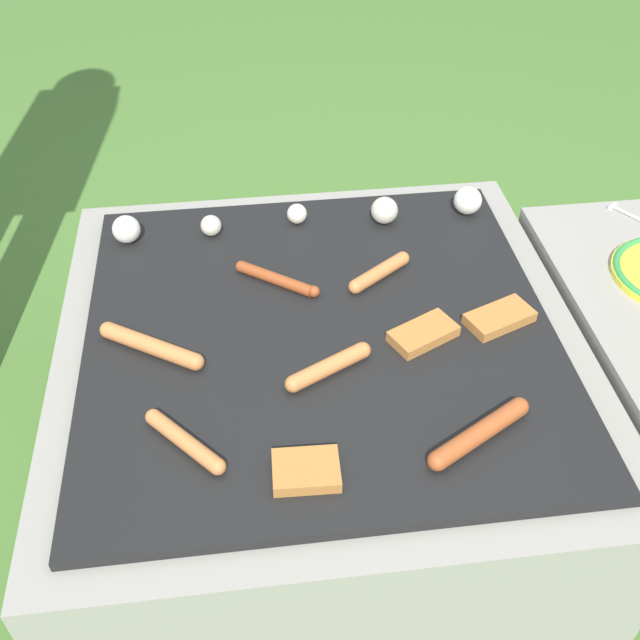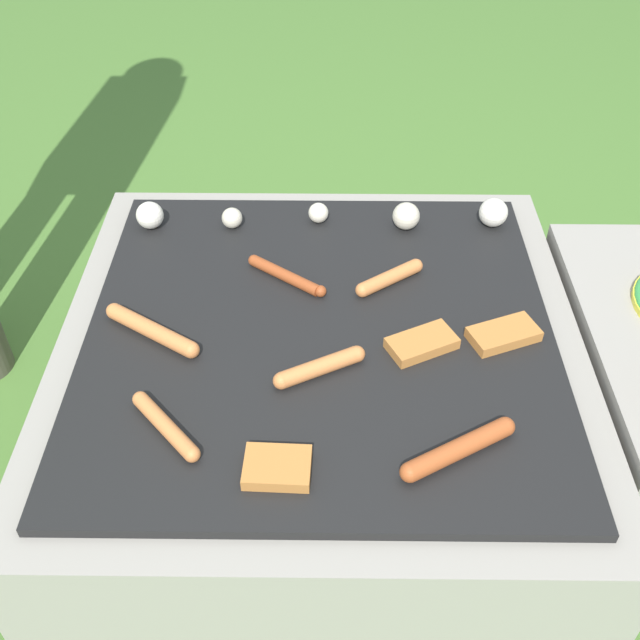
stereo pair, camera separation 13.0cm
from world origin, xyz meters
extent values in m
plane|color=#47702D|center=(0.00, 0.00, 0.00)|extent=(14.00, 14.00, 0.00)
cube|color=gray|center=(0.00, 0.00, 0.18)|extent=(0.93, 0.93, 0.36)
cube|color=black|center=(0.00, 0.00, 0.36)|extent=(0.82, 0.82, 0.02)
cylinder|color=#93421E|center=(-0.07, 0.13, 0.38)|extent=(0.14, 0.11, 0.02)
sphere|color=#93421E|center=(-0.13, 0.18, 0.38)|extent=(0.02, 0.02, 0.02)
sphere|color=#93421E|center=(0.00, 0.09, 0.38)|extent=(0.02, 0.02, 0.02)
cylinder|color=#A34C23|center=(0.21, -0.27, 0.39)|extent=(0.17, 0.11, 0.03)
sphere|color=#A34C23|center=(0.13, -0.32, 0.39)|extent=(0.03, 0.03, 0.03)
sphere|color=#A34C23|center=(0.28, -0.23, 0.39)|extent=(0.03, 0.03, 0.03)
cylinder|color=#C6753D|center=(-0.29, -0.02, 0.39)|extent=(0.17, 0.12, 0.03)
sphere|color=#C6753D|center=(-0.22, -0.07, 0.39)|extent=(0.03, 0.03, 0.03)
sphere|color=#C6753D|center=(-0.37, 0.03, 0.39)|extent=(0.03, 0.03, 0.03)
cylinder|color=#C6753D|center=(0.00, -0.11, 0.39)|extent=(0.14, 0.09, 0.03)
sphere|color=#C6753D|center=(0.06, -0.08, 0.39)|extent=(0.03, 0.03, 0.03)
sphere|color=#C6753D|center=(-0.06, -0.14, 0.39)|extent=(0.03, 0.03, 0.03)
cylinder|color=#C6753D|center=(0.13, 0.13, 0.39)|extent=(0.12, 0.10, 0.03)
sphere|color=#C6753D|center=(0.18, 0.16, 0.39)|extent=(0.03, 0.03, 0.03)
sphere|color=#C6753D|center=(0.08, 0.09, 0.39)|extent=(0.03, 0.03, 0.03)
cylinder|color=#C6753D|center=(-0.23, -0.23, 0.39)|extent=(0.11, 0.12, 0.02)
sphere|color=#C6753D|center=(-0.28, -0.18, 0.39)|extent=(0.02, 0.02, 0.02)
sphere|color=#C6753D|center=(-0.18, -0.29, 0.39)|extent=(0.02, 0.02, 0.02)
cube|color=#B27033|center=(0.17, -0.05, 0.38)|extent=(0.13, 0.11, 0.02)
cube|color=#B27033|center=(-0.06, -0.31, 0.38)|extent=(0.10, 0.08, 0.02)
cube|color=#B27033|center=(0.32, -0.02, 0.38)|extent=(0.13, 0.10, 0.02)
sphere|color=silver|center=(-0.35, 0.31, 0.40)|extent=(0.06, 0.06, 0.06)
sphere|color=beige|center=(-0.18, 0.31, 0.40)|extent=(0.04, 0.04, 0.04)
sphere|color=beige|center=(-0.01, 0.33, 0.39)|extent=(0.04, 0.04, 0.04)
sphere|color=beige|center=(0.17, 0.31, 0.40)|extent=(0.06, 0.06, 0.06)
sphere|color=silver|center=(0.35, 0.32, 0.40)|extent=(0.06, 0.06, 0.06)
cube|color=silver|center=(0.67, 0.30, 0.38)|extent=(0.02, 0.02, 0.01)
camera|label=1|loc=(-0.12, -0.96, 1.26)|focal=42.00mm
camera|label=2|loc=(0.01, -0.97, 1.26)|focal=42.00mm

